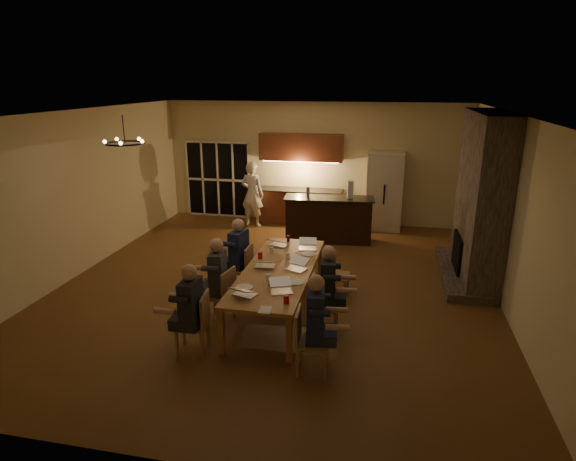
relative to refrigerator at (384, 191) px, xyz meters
The scene contains 43 objects.
floor 4.67m from the refrigerator, 114.60° to the right, with size 9.00×9.00×0.00m, color brown.
back_wall 2.03m from the refrigerator, 168.98° to the left, with size 8.00×0.04×3.20m, color beige.
left_wall 7.25m from the refrigerator, 144.97° to the right, with size 0.04×9.00×3.20m, color beige.
right_wall 4.70m from the refrigerator, 62.94° to the right, with size 0.04×9.00×3.20m, color beige.
ceiling 5.08m from the refrigerator, 114.60° to the right, with size 8.00×9.00×0.04m, color white.
french_doors 4.61m from the refrigerator, behind, with size 1.86×0.08×2.10m, color black.
fireplace 3.51m from the refrigerator, 58.61° to the right, with size 0.58×2.50×3.20m, color #675B51.
kitchenette 2.21m from the refrigerator, behind, with size 2.24×0.68×2.40m, color #602B1B, non-canonical shape.
refrigerator is the anchor object (origin of this frame).
dining_table 5.38m from the refrigerator, 107.72° to the right, with size 1.10×3.14×0.75m, color #BF824C.
bar_island 1.86m from the refrigerator, 134.58° to the right, with size 2.11×0.68×1.08m, color black.
chair_left_near 7.10m from the refrigerator, 111.07° to the right, with size 0.44×0.44×0.89m, color tan, non-canonical shape.
chair_left_mid 6.19m from the refrigerator, 113.97° to the right, with size 0.44×0.44×0.89m, color tan, non-canonical shape.
chair_left_far 5.19m from the refrigerator, 119.08° to the right, with size 0.44×0.44×0.89m, color tan, non-canonical shape.
chair_right_near 6.83m from the refrigerator, 96.60° to the right, with size 0.44×0.44×0.89m, color tan, non-canonical shape.
chair_right_mid 5.74m from the refrigerator, 97.78° to the right, with size 0.44×0.44×0.89m, color tan, non-canonical shape.
chair_right_far 4.53m from the refrigerator, 99.31° to the right, with size 0.44×0.44×0.89m, color tan, non-canonical shape.
person_left_near 7.16m from the refrigerator, 110.37° to the right, with size 0.60×0.60×1.38m, color #24262E, non-canonical shape.
person_right_near 6.77m from the refrigerator, 96.45° to the right, with size 0.60×0.60×1.38m, color #1B2243, non-canonical shape.
person_left_mid 6.13m from the refrigerator, 114.20° to the right, with size 0.60×0.60×1.38m, color #33393D, non-canonical shape.
person_right_mid 5.63m from the refrigerator, 97.58° to the right, with size 0.60×0.60×1.38m, color #24262E, non-canonical shape.
person_left_far 5.13m from the refrigerator, 119.34° to the right, with size 0.60×0.60×1.38m, color #1B2243, non-canonical shape.
standing_person 3.43m from the refrigerator, behind, with size 0.63×0.41×1.72m, color white.
chandelier 6.83m from the refrigerator, 129.36° to the right, with size 0.65×0.65×0.03m, color black.
laptop_a 6.46m from the refrigerator, 106.89° to the right, with size 0.32×0.28×0.23m, color silver, non-canonical shape.
laptop_b 6.14m from the refrigerator, 102.99° to the right, with size 0.32×0.28×0.23m, color silver, non-canonical shape.
laptop_c 5.38m from the refrigerator, 110.40° to the right, with size 0.32×0.28×0.23m, color silver, non-canonical shape.
laptop_d 5.24m from the refrigerator, 104.79° to the right, with size 0.32×0.28×0.23m, color silver, non-canonical shape.
laptop_e 4.37m from the refrigerator, 115.36° to the right, with size 0.32×0.28×0.23m, color silver, non-canonical shape.
laptop_f 4.25m from the refrigerator, 108.04° to the right, with size 0.32×0.28×0.23m, color silver, non-canonical shape.
mug_front 5.84m from the refrigerator, 106.74° to the right, with size 0.07×0.07×0.10m, color white.
mug_mid 4.85m from the refrigerator, 109.01° to the right, with size 0.08×0.08×0.10m, color white.
mug_back 4.76m from the refrigerator, 113.79° to the right, with size 0.07×0.07×0.10m, color white.
redcup_near 6.45m from the refrigerator, 101.03° to the right, with size 0.08×0.08×0.12m, color red.
redcup_mid 5.12m from the refrigerator, 113.56° to the right, with size 0.08×0.08×0.12m, color red.
can_silver 6.01m from the refrigerator, 105.40° to the right, with size 0.06×0.06×0.12m, color #B2B2B7.
can_cola 4.09m from the refrigerator, 115.43° to the right, with size 0.06×0.06×0.12m, color #3F0F0C.
plate_near 5.73m from the refrigerator, 102.35° to the right, with size 0.24×0.24×0.02m, color white.
plate_left 6.27m from the refrigerator, 108.29° to the right, with size 0.27×0.27×0.02m, color white.
plate_far 4.51m from the refrigerator, 106.07° to the right, with size 0.27×0.27×0.02m, color white.
notepad 6.76m from the refrigerator, 102.55° to the right, with size 0.16×0.23×0.01m, color white.
bar_bottle 2.20m from the refrigerator, 143.88° to the right, with size 0.08×0.08×0.24m, color #99999E.
bar_blender 1.53m from the refrigerator, 121.27° to the right, with size 0.13×0.13×0.41m, color silver.
Camera 1 is at (1.94, -8.16, 3.75)m, focal length 30.00 mm.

